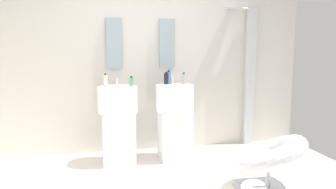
# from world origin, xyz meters

# --- Properties ---
(rear_partition) EXTENTS (4.80, 0.10, 2.60)m
(rear_partition) POSITION_xyz_m (0.00, 1.65, 1.30)
(rear_partition) COLOR beige
(rear_partition) RESTS_ON ground_plane
(pedestal_sink_left) EXTENTS (0.49, 0.49, 1.09)m
(pedestal_sink_left) POSITION_xyz_m (-0.37, 1.12, 0.54)
(pedestal_sink_left) COLOR white
(pedestal_sink_left) RESTS_ON ground_plane
(pedestal_sink_right) EXTENTS (0.49, 0.49, 1.09)m
(pedestal_sink_right) POSITION_xyz_m (0.37, 1.12, 0.54)
(pedestal_sink_right) COLOR white
(pedestal_sink_right) RESTS_ON ground_plane
(vanity_mirror_left) EXTENTS (0.22, 0.03, 0.68)m
(vanity_mirror_left) POSITION_xyz_m (-0.37, 1.58, 1.53)
(vanity_mirror_left) COLOR #8C9EA8
(vanity_mirror_right) EXTENTS (0.22, 0.03, 0.68)m
(vanity_mirror_right) POSITION_xyz_m (0.37, 1.58, 1.53)
(vanity_mirror_right) COLOR #8C9EA8
(shower_column) EXTENTS (0.49, 0.24, 2.05)m
(shower_column) POSITION_xyz_m (1.61, 1.53, 1.08)
(shower_column) COLOR #B7BABF
(shower_column) RESTS_ON ground_plane
(lounge_chair) EXTENTS (1.10, 1.10, 0.65)m
(lounge_chair) POSITION_xyz_m (1.05, -0.09, 0.35)
(lounge_chair) COLOR #B7BABF
(lounge_chair) RESTS_ON ground_plane
(soap_bottle_green) EXTENTS (0.05, 0.05, 0.13)m
(soap_bottle_green) POSITION_xyz_m (-0.20, 1.10, 1.04)
(soap_bottle_green) COLOR #59996B
(soap_bottle_green) RESTS_ON pedestal_sink_left
(soap_bottle_blue) EXTENTS (0.06, 0.06, 0.18)m
(soap_bottle_blue) POSITION_xyz_m (0.33, 1.28, 1.07)
(soap_bottle_blue) COLOR #4C72B7
(soap_bottle_blue) RESTS_ON pedestal_sink_right
(soap_bottle_clear) EXTENTS (0.04, 0.04, 0.18)m
(soap_bottle_clear) POSITION_xyz_m (-0.52, 1.01, 1.07)
(soap_bottle_clear) COLOR silver
(soap_bottle_clear) RESTS_ON pedestal_sink_left
(soap_bottle_grey) EXTENTS (0.05, 0.05, 0.16)m
(soap_bottle_grey) POSITION_xyz_m (0.51, 1.21, 1.06)
(soap_bottle_grey) COLOR #99999E
(soap_bottle_grey) RESTS_ON pedestal_sink_right
(soap_bottle_amber) EXTENTS (0.04, 0.04, 0.15)m
(soap_bottle_amber) POSITION_xyz_m (-0.51, 1.17, 1.05)
(soap_bottle_amber) COLOR #C68C38
(soap_bottle_amber) RESTS_ON pedestal_sink_left
(soap_bottle_black) EXTENTS (0.06, 0.06, 0.16)m
(soap_bottle_black) POSITION_xyz_m (0.29, 1.26, 1.06)
(soap_bottle_black) COLOR black
(soap_bottle_black) RESTS_ON pedestal_sink_right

